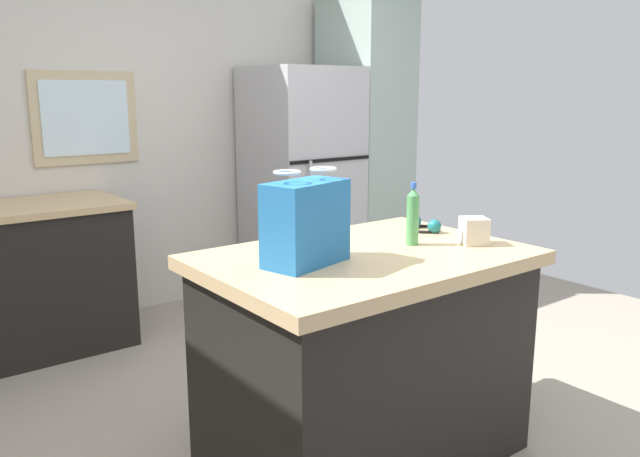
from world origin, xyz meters
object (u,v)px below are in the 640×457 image
kitchen_island (363,356)px  shopping_bag (306,223)px  refrigerator (302,183)px  bottle (413,217)px  tall_cabinet (365,143)px  ear_defenders (424,226)px  small_box (474,231)px

kitchen_island → shopping_bag: size_ratio=3.60×
refrigerator → shopping_bag: bearing=-125.4°
refrigerator → shopping_bag: size_ratio=4.74×
kitchen_island → bottle: 0.62m
tall_cabinet → shopping_bag: (-2.07, -2.01, -0.07)m
refrigerator → shopping_bag: refrigerator is taller
shopping_bag → bottle: size_ratio=1.35×
bottle → ear_defenders: size_ratio=1.35×
tall_cabinet → bottle: 2.55m
shopping_bag → bottle: bearing=-2.6°
tall_cabinet → bottle: bearing=-126.8°
shopping_bag → small_box: size_ratio=3.15×
kitchen_island → ear_defenders: (0.51, 0.15, 0.47)m
small_box → ear_defenders: (0.03, 0.32, -0.03)m
kitchen_island → tall_cabinet: (1.78, 2.02, 0.67)m
bottle → ear_defenders: bottle is taller
refrigerator → small_box: (-0.67, -2.19, 0.10)m
kitchen_island → shopping_bag: 0.67m
tall_cabinet → small_box: bearing=-120.8°
refrigerator → shopping_bag: (-1.43, -2.01, 0.20)m
refrigerator → bottle: size_ratio=6.40×
tall_cabinet → small_box: (-1.31, -2.19, -0.17)m
tall_cabinet → bottle: size_ratio=8.41×
kitchen_island → refrigerator: 2.36m
refrigerator → bottle: 2.23m
shopping_bag → ear_defenders: (0.79, 0.14, -0.14)m
tall_cabinet → ear_defenders: 2.27m
small_box → bottle: bottle is taller
refrigerator → tall_cabinet: bearing=0.0°
small_box → ear_defenders: small_box is taller
refrigerator → tall_cabinet: (0.64, 0.00, 0.27)m
shopping_bag → ear_defenders: size_ratio=1.82×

